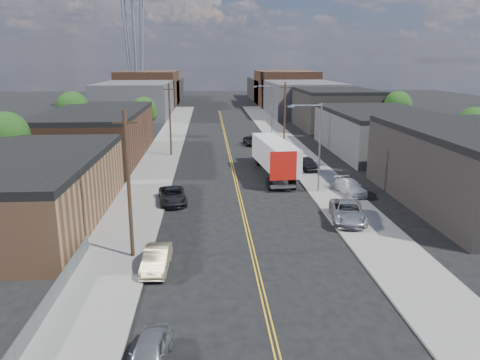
{
  "coord_description": "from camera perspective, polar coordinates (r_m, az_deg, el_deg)",
  "views": [
    {
      "loc": [
        -2.95,
        -19.85,
        12.99
      ],
      "look_at": [
        -0.17,
        21.01,
        2.5
      ],
      "focal_mm": 35.0,
      "sensor_mm": 36.0,
      "label": 1
    }
  ],
  "objects": [
    {
      "name": "industrial_right_b",
      "position": [
        71.11,
        16.78,
        5.72
      ],
      "size": [
        14.0,
        24.0,
        6.1
      ],
      "color": "#363639",
      "rests_on": "ground"
    },
    {
      "name": "skyline_right_a",
      "position": [
        117.46,
        7.5,
        9.86
      ],
      "size": [
        16.0,
        30.0,
        8.0
      ],
      "primitive_type": "cube",
      "color": "#363639",
      "rests_on": "ground"
    },
    {
      "name": "tree_left_near",
      "position": [
        54.65,
        -26.53,
        4.64
      ],
      "size": [
        4.85,
        4.76,
        7.91
      ],
      "color": "black",
      "rests_on": "ground"
    },
    {
      "name": "tree_right_near",
      "position": [
        65.38,
        26.61,
        5.72
      ],
      "size": [
        4.6,
        4.48,
        7.44
      ],
      "color": "black",
      "rests_on": "ground"
    },
    {
      "name": "warehouse_tan",
      "position": [
        41.98,
        -24.76,
        -1.03
      ],
      "size": [
        12.0,
        22.0,
        5.6
      ],
      "color": "brown",
      "rests_on": "ground"
    },
    {
      "name": "streetlight_far",
      "position": [
        80.9,
        3.66,
        8.9
      ],
      "size": [
        3.39,
        0.25,
        9.0
      ],
      "color": "gray",
      "rests_on": "ground"
    },
    {
      "name": "skyline_right_b",
      "position": [
        141.94,
        5.52,
        11.08
      ],
      "size": [
        16.0,
        26.0,
        10.0
      ],
      "primitive_type": "cube",
      "color": "#502F20",
      "rests_on": "ground"
    },
    {
      "name": "sidewalk_left",
      "position": [
        66.44,
        -9.49,
        2.96
      ],
      "size": [
        5.0,
        140.0,
        0.15
      ],
      "primitive_type": "cube",
      "color": "slate",
      "rests_on": "ground"
    },
    {
      "name": "ground",
      "position": [
        80.95,
        -1.76,
        5.13
      ],
      "size": [
        260.0,
        260.0,
        0.0
      ],
      "primitive_type": "plane",
      "color": "black",
      "rests_on": "ground"
    },
    {
      "name": "tree_right_far",
      "position": [
        86.75,
        18.7,
        8.45
      ],
      "size": [
        4.85,
        4.76,
        7.91
      ],
      "color": "black",
      "rests_on": "ground"
    },
    {
      "name": "skyline_left_c",
      "position": [
        161.03,
        -10.15,
        10.77
      ],
      "size": [
        16.0,
        40.0,
        7.0
      ],
      "primitive_type": "cube",
      "color": "black",
      "rests_on": "ground"
    },
    {
      "name": "car_left_a",
      "position": [
        22.11,
        -10.98,
        -19.84
      ],
      "size": [
        2.0,
        4.0,
        1.31
      ],
      "primitive_type": "imported",
      "rotation": [
        0.0,
        0.0,
        -0.12
      ],
      "color": "gray",
      "rests_on": "ground"
    },
    {
      "name": "utility_pole_right",
      "position": [
        69.2,
        5.46,
        7.79
      ],
      "size": [
        1.6,
        0.26,
        10.0
      ],
      "color": "black",
      "rests_on": "ground"
    },
    {
      "name": "streetlight_near",
      "position": [
        46.7,
        9.25,
        4.74
      ],
      "size": [
        3.39,
        0.25,
        9.0
      ],
      "color": "gray",
      "rests_on": "ground"
    },
    {
      "name": "tree_left_far",
      "position": [
        83.01,
        -11.6,
        8.25
      ],
      "size": [
        4.35,
        4.2,
        6.97
      ],
      "color": "black",
      "rests_on": "ground"
    },
    {
      "name": "tree_left_mid",
      "position": [
        78.1,
        -19.67,
        8.02
      ],
      "size": [
        5.1,
        5.04,
        8.37
      ],
      "color": "black",
      "rests_on": "ground"
    },
    {
      "name": "semi_truck",
      "position": [
        54.82,
        4.0,
        3.19
      ],
      "size": [
        3.98,
        16.29,
        4.21
      ],
      "rotation": [
        0.0,
        0.0,
        0.1
      ],
      "color": "silver",
      "rests_on": "ground"
    },
    {
      "name": "car_left_b",
      "position": [
        30.62,
        -10.14,
        -9.49
      ],
      "size": [
        1.71,
        4.45,
        1.45
      ],
      "primitive_type": "imported",
      "rotation": [
        0.0,
        0.0,
        -0.04
      ],
      "color": "tan",
      "rests_on": "ground"
    },
    {
      "name": "skyline_left_b",
      "position": [
        141.11,
        -11.03,
        10.86
      ],
      "size": [
        16.0,
        26.0,
        10.0
      ],
      "primitive_type": "cube",
      "color": "#502F20",
      "rests_on": "ground"
    },
    {
      "name": "industrial_right_c",
      "position": [
        95.62,
        11.38,
        8.57
      ],
      "size": [
        14.0,
        22.0,
        7.6
      ],
      "color": "black",
      "rests_on": "ground"
    },
    {
      "name": "skyline_left_a",
      "position": [
        116.45,
        -12.48,
        9.61
      ],
      "size": [
        16.0,
        30.0,
        8.0
      ],
      "primitive_type": "cube",
      "color": "#363639",
      "rests_on": "ground"
    },
    {
      "name": "car_left_c",
      "position": [
        44.17,
        -8.22,
        -1.9
      ],
      "size": [
        3.12,
        5.53,
        1.46
      ],
      "primitive_type": "imported",
      "rotation": [
        0.0,
        0.0,
        0.14
      ],
      "color": "black",
      "rests_on": "ground"
    },
    {
      "name": "car_right_lot_b",
      "position": [
        47.59,
        13.29,
        -0.83
      ],
      "size": [
        2.57,
        4.94,
        1.37
      ],
      "primitive_type": "imported",
      "rotation": [
        0.0,
        0.0,
        0.14
      ],
      "color": "silver",
      "rests_on": "sidewalk_right"
    },
    {
      "name": "chainlink_fence",
      "position": [
        27.75,
        -21.97,
        -13.15
      ],
      "size": [
        0.05,
        16.0,
        1.22
      ],
      "color": "slate",
      "rests_on": "ground"
    },
    {
      "name": "sidewalk_right",
      "position": [
        67.28,
        6.86,
        3.2
      ],
      "size": [
        5.0,
        140.0,
        0.15
      ],
      "primitive_type": "cube",
      "color": "slate",
      "rests_on": "ground"
    },
    {
      "name": "car_right_lot_a",
      "position": [
        39.47,
        13.0,
        -3.77
      ],
      "size": [
        3.58,
        6.14,
        1.61
      ],
      "primitive_type": "imported",
      "rotation": [
        0.0,
        0.0,
        -0.17
      ],
      "color": "#9FA2A4",
      "rests_on": "sidewalk_right"
    },
    {
      "name": "car_right_lot_c",
      "position": [
        57.03,
        8.23,
        1.99
      ],
      "size": [
        2.38,
        4.7,
        1.53
      ],
      "primitive_type": "imported",
      "rotation": [
        0.0,
        0.0,
        0.13
      ],
      "color": "black",
      "rests_on": "sidewalk_right"
    },
    {
      "name": "utility_pole_left_near",
      "position": [
        31.3,
        -13.41,
        -0.56
      ],
      "size": [
        1.6,
        0.26,
        10.0
      ],
      "color": "black",
      "rests_on": "ground"
    },
    {
      "name": "skyline_right_c",
      "position": [
        161.76,
        4.35,
        10.96
      ],
      "size": [
        16.0,
        40.0,
        7.0
      ],
      "primitive_type": "cube",
      "color": "black",
      "rests_on": "ground"
    },
    {
      "name": "centerline",
      "position": [
        66.2,
        -1.26,
        3.05
      ],
      "size": [
        0.32,
        120.0,
        0.01
      ],
      "primitive_type": "cube",
      "color": "gold",
      "rests_on": "ground"
    },
    {
      "name": "utility_pole_left_far",
      "position": [
        65.53,
        -8.53,
        7.33
      ],
      "size": [
        1.6,
        0.26,
        10.0
      ],
      "color": "black",
      "rests_on": "ground"
    },
    {
      "name": "car_ahead_truck",
      "position": [
        74.24,
        1.45,
        4.81
      ],
      "size": [
        2.61,
        4.99,
        1.34
      ],
      "primitive_type": "imported",
      "rotation": [
        0.0,
        0.0,
        0.08
      ],
      "color": "black",
      "rests_on": "ground"
    },
    {
      "name": "warehouse_brown",
      "position": [
        66.31,
        -17.04,
        5.34
      ],
      "size": [
        12.0,
        26.0,
        6.6
      ],
      "color": "#502F20",
      "rests_on": "ground"
    }
  ]
}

